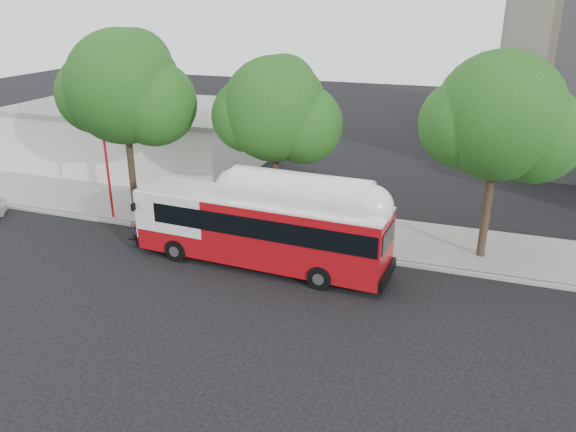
# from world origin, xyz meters

# --- Properties ---
(ground) EXTENTS (120.00, 120.00, 0.00)m
(ground) POSITION_xyz_m (0.00, 0.00, 0.00)
(ground) COLOR black
(ground) RESTS_ON ground
(sidewalk) EXTENTS (60.00, 5.00, 0.15)m
(sidewalk) POSITION_xyz_m (0.00, 6.50, 0.07)
(sidewalk) COLOR gray
(sidewalk) RESTS_ON ground
(curb_strip) EXTENTS (60.00, 0.30, 0.15)m
(curb_strip) POSITION_xyz_m (0.00, 3.90, 0.07)
(curb_strip) COLOR gray
(curb_strip) RESTS_ON ground
(red_curb_segment) EXTENTS (10.00, 0.32, 0.16)m
(red_curb_segment) POSITION_xyz_m (-3.00, 3.90, 0.08)
(red_curb_segment) COLOR maroon
(red_curb_segment) RESTS_ON ground
(street_tree_left) EXTENTS (6.67, 5.80, 9.74)m
(street_tree_left) POSITION_xyz_m (-8.53, 5.56, 6.60)
(street_tree_left) COLOR #2D2116
(street_tree_left) RESTS_ON ground
(street_tree_mid) EXTENTS (5.75, 5.00, 8.62)m
(street_tree_mid) POSITION_xyz_m (-0.59, 6.06, 5.91)
(street_tree_mid) COLOR #2D2116
(street_tree_mid) RESTS_ON ground
(street_tree_right) EXTENTS (6.21, 5.40, 9.18)m
(street_tree_right) POSITION_xyz_m (9.44, 5.86, 6.26)
(street_tree_right) COLOR #2D2116
(street_tree_right) RESTS_ON ground
(low_commercial_bldg) EXTENTS (16.20, 10.20, 4.25)m
(low_commercial_bldg) POSITION_xyz_m (-14.00, 14.00, 2.15)
(low_commercial_bldg) COLOR silver
(low_commercial_bldg) RESTS_ON ground
(transit_bus) EXTENTS (12.17, 3.12, 3.57)m
(transit_bus) POSITION_xyz_m (-0.08, 1.88, 1.67)
(transit_bus) COLOR #A20B11
(transit_bus) RESTS_ON ground
(signal_pole) EXTENTS (0.13, 0.45, 4.71)m
(signal_pole) POSITION_xyz_m (-9.64, 4.34, 2.41)
(signal_pole) COLOR red
(signal_pole) RESTS_ON ground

